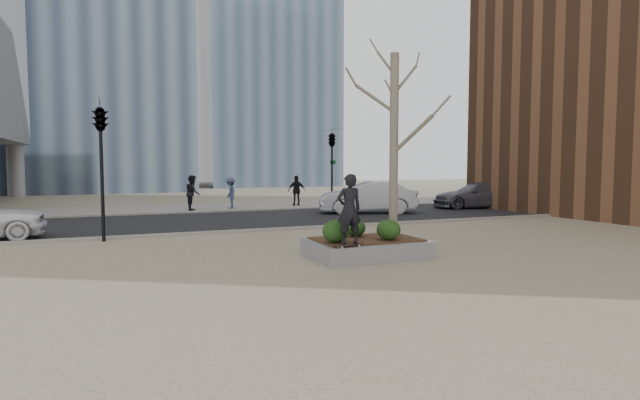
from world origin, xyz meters
name	(u,v)px	position (x,y,z in m)	size (l,w,h in m)	color
ground	(332,259)	(0.00, 0.00, 0.00)	(120.00, 120.00, 0.00)	tan
street	(240,220)	(0.00, 10.00, 0.01)	(60.00, 8.00, 0.02)	black
far_sidewalk	(211,208)	(0.00, 17.00, 0.01)	(60.00, 6.00, 0.02)	gray
planter	(366,248)	(1.00, 0.00, 0.23)	(3.00, 2.00, 0.45)	gray
planter_mulch	(366,239)	(1.00, 0.00, 0.47)	(2.70, 1.70, 0.04)	#382314
sycamore_tree	(394,116)	(2.00, 0.30, 3.79)	(2.80, 2.80, 6.60)	gray
shrub_left	(336,231)	(-0.05, -0.34, 0.78)	(0.67, 0.67, 0.57)	black
shrub_middle	(355,228)	(0.89, 0.43, 0.73)	(0.56, 0.56, 0.47)	#193711
shrub_right	(389,230)	(1.41, -0.46, 0.76)	(0.63, 0.63, 0.53)	black
skateboard	(349,246)	(0.06, -0.88, 0.49)	(0.78, 0.20, 0.07)	black
skateboarder	(349,209)	(0.06, -0.88, 1.38)	(0.62, 0.41, 1.70)	black
car_silver	(367,197)	(6.68, 10.58, 0.82)	(1.69, 4.86, 1.60)	#A3A5AC
car_third	(477,195)	(13.83, 10.84, 0.74)	(2.03, 5.00, 1.45)	#52525E
pedestrian_a	(193,193)	(-1.24, 15.54, 0.96)	(0.91, 0.71, 1.88)	black
pedestrian_b	(230,193)	(0.86, 15.84, 0.89)	(1.12, 0.64, 1.73)	#384466
pedestrian_c	(297,191)	(4.97, 16.33, 0.92)	(1.05, 0.44, 1.80)	black
traffic_light_near	(102,171)	(-5.50, 5.60, 2.25)	(0.60, 2.48, 4.50)	black
traffic_light_far	(332,168)	(6.50, 14.60, 2.25)	(0.60, 2.48, 4.50)	black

